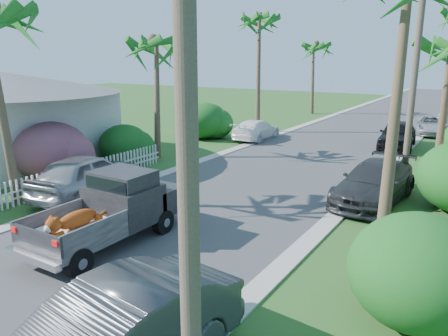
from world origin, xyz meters
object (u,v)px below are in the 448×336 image
Objects in this scene: palm_l_b at (155,40)px; parked_car_rd at (433,125)px; house_left at (1,121)px; utility_pole_b at (414,76)px; parked_car_rf at (398,135)px; parked_car_ln at (87,175)px; utility_pole_a at (187,125)px; palm_l_c at (259,17)px; palm_l_d at (314,44)px; parked_car_rm at (374,183)px; parked_car_lf at (256,130)px; pickup_truck at (117,207)px.

parked_car_rd is at bearing 53.22° from palm_l_b.
parked_car_rd is 27.42m from house_left.
utility_pole_b reaches higher than parked_car_rd.
palm_l_b is at bearing 38.88° from house_left.
parked_car_rd is (1.22, 6.23, -0.16)m from parked_car_rf.
parked_car_ln is at bearing -12.09° from house_left.
parked_car_ln is 0.55× the size of utility_pole_a.
parked_car_ln is at bearing -85.60° from palm_l_c.
palm_l_c is 1.19× the size of palm_l_d.
parked_car_ln is (-8.42, -16.25, 0.04)m from parked_car_rf.
palm_l_c is (0.80, 10.00, 1.77)m from palm_l_b.
parked_car_rm is 17.28m from parked_car_rd.
parked_car_lf is 0.48× the size of palm_l_c.
parked_car_lf is (-9.75, 9.00, -0.09)m from parked_car_rm.
utility_pole_a is (6.24, -4.83, 3.59)m from pickup_truck.
utility_pole_b is at bearing 146.23° from parked_car_lf.
utility_pole_b is at bearing 58.44° from pickup_truck.
pickup_truck reaches higher than parked_car_rf.
utility_pole_b is at bearing 81.18° from parked_car_rm.
parked_car_ln is at bearing -122.50° from parked_car_rf.
palm_l_c is at bearing 105.61° from pickup_truck.
palm_l_d is at bearing -85.09° from parked_car_lf.
palm_l_c is (-1.29, 16.78, 7.06)m from parked_car_ln.
parked_car_rm is 0.55× the size of palm_l_c.
utility_pole_b is (11.60, -9.00, -3.31)m from palm_l_c.
utility_pole_a is at bearing -82.97° from parked_car_rm.
parked_car_rf is 0.53× the size of utility_pole_b.
palm_l_c is (-10.93, -5.70, 7.27)m from parked_car_rd.
utility_pole_a is (10.31, -7.22, 3.75)m from parked_car_ln.
utility_pole_b reaches higher than parked_car_ln.
utility_pole_b reaches higher than parked_car_rm.
parked_car_rm is at bearing -46.47° from palm_l_c.
utility_pole_a reaches higher than parked_car_rd.
palm_l_b reaches higher than parked_car_rm.
palm_l_b is at bearing -143.09° from parked_car_rf.
palm_l_b is (-2.05, -7.42, 5.50)m from parked_car_lf.
palm_l_d is 0.86× the size of utility_pole_a.
pickup_truck reaches higher than parked_car_rd.
utility_pole_b is (0.00, 15.00, 0.00)m from utility_pole_a.
parked_car_rm is at bearing -103.09° from utility_pole_b.
parked_car_ln is (-9.64, -22.47, 0.21)m from parked_car_rd.
parked_car_rd is 0.63× the size of palm_l_b.
parked_car_rm is at bearing -7.63° from palm_l_b.
palm_l_c is 1.02× the size of utility_pole_a.
house_left is at bearing 154.18° from utility_pole_a.
parked_car_rd is 24.45m from parked_car_ln.
parked_car_rm is at bearing 92.77° from utility_pole_a.
pickup_truck is at bearing 101.95° from parked_car_lf.
pickup_truck is 0.66× the size of palm_l_d.
parked_car_ln is 0.67× the size of palm_l_b.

